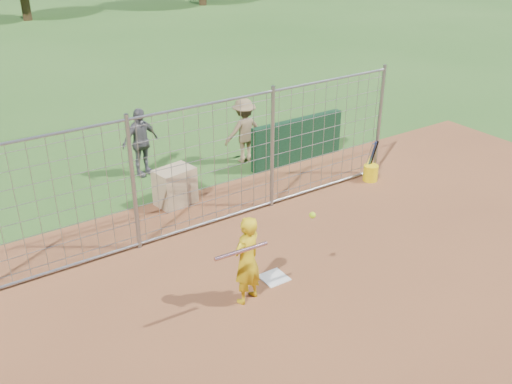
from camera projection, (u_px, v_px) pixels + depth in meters
ground at (267, 273)px, 9.87m from camera, size 100.00×100.00×0.00m
infield_dirt at (395, 379)px, 7.64m from camera, size 18.00×18.00×0.00m
home_plate at (274, 278)px, 9.72m from camera, size 0.43×0.43×0.02m
dugout_wall at (297, 140)px, 14.00m from camera, size 2.60×0.20×1.10m
batter at (247, 260)px, 8.86m from camera, size 0.63×0.50×1.51m
bystander_b at (140, 142)px, 13.18m from camera, size 1.02×0.59×1.63m
bystander_c at (244, 131)px, 13.89m from camera, size 1.05×0.62×1.60m
equipment_bin at (175, 186)px, 12.02m from camera, size 0.88×0.68×0.80m
equipment_in_play at (259, 242)px, 8.36m from camera, size 1.74×0.17×0.32m
bucket_with_bats at (371, 171)px, 13.12m from camera, size 0.34×0.38×0.97m
backstop_fence at (208, 167)px, 10.80m from camera, size 9.08×0.08×2.60m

